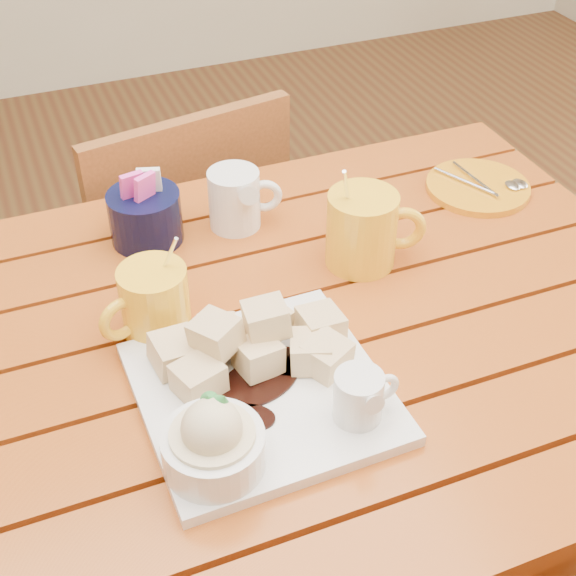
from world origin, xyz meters
name	(u,v)px	position (x,y,z in m)	size (l,w,h in m)	color
table	(249,399)	(0.00, 0.00, 0.64)	(1.20, 0.79, 0.75)	#923A12
dessert_plate	(253,391)	(-0.03, -0.12, 0.78)	(0.28, 0.28, 0.11)	white
coffee_mug_left	(153,302)	(-0.10, 0.06, 0.80)	(0.12, 0.09, 0.14)	yellow
coffee_mug_right	(364,229)	(0.21, 0.10, 0.81)	(0.14, 0.10, 0.16)	yellow
cream_pitcher	(236,198)	(0.07, 0.25, 0.80)	(0.11, 0.09, 0.09)	white
sugar_caddy	(145,216)	(-0.06, 0.26, 0.79)	(0.11, 0.11, 0.12)	black
orange_saucer	(479,187)	(0.47, 0.20, 0.76)	(0.17, 0.17, 0.02)	orange
chair_far	(179,262)	(0.05, 0.57, 0.46)	(0.45, 0.45, 0.82)	brown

